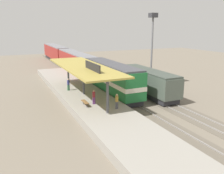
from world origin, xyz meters
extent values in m
plane|color=#706656|center=(2.00, 0.00, 0.00)|extent=(120.00, 120.00, 0.00)
cube|color=#5F5649|center=(0.00, 0.00, 0.02)|extent=(3.20, 110.00, 0.04)
cube|color=gray|center=(-0.72, 0.00, 0.08)|extent=(0.10, 110.00, 0.16)
cube|color=gray|center=(0.72, 0.00, 0.08)|extent=(0.10, 110.00, 0.16)
cube|color=#5F5649|center=(4.60, 0.00, 0.02)|extent=(3.20, 110.00, 0.04)
cube|color=gray|center=(3.88, 0.00, 0.08)|extent=(0.10, 110.00, 0.16)
cube|color=gray|center=(5.32, 0.00, 0.08)|extent=(0.10, 110.00, 0.16)
cube|color=gray|center=(-4.60, 0.00, 0.45)|extent=(6.00, 44.00, 0.90)
cylinder|color=#47474C|center=(-4.60, -8.00, 2.70)|extent=(0.28, 0.28, 3.60)
cylinder|color=#47474C|center=(-4.60, 0.00, 2.70)|extent=(0.28, 0.28, 3.60)
cylinder|color=#47474C|center=(-4.60, 8.00, 2.70)|extent=(0.28, 0.28, 3.60)
cube|color=#A38E3D|center=(-4.60, 0.00, 4.60)|extent=(5.20, 18.00, 0.20)
cube|color=black|center=(-4.60, -3.60, 5.15)|extent=(0.12, 4.80, 0.90)
cylinder|color=#333338|center=(-6.00, -5.41, 1.11)|extent=(0.07, 0.07, 0.42)
cylinder|color=#333338|center=(-6.00, -4.11, 1.11)|extent=(0.07, 0.07, 0.42)
cube|color=brown|center=(-6.00, -4.76, 1.36)|extent=(0.44, 1.70, 0.08)
cube|color=#28282D|center=(0.00, 1.19, 0.51)|extent=(2.60, 13.60, 0.70)
cube|color=#1E6B33|center=(0.00, 1.19, 2.61)|extent=(2.90, 14.40, 3.50)
cube|color=#424247|center=(0.00, 1.19, 4.48)|extent=(2.78, 14.11, 0.24)
cube|color=beige|center=(0.00, 1.19, 2.35)|extent=(2.93, 14.43, 0.56)
cube|color=#28282D|center=(0.00, 19.19, 0.51)|extent=(2.60, 19.20, 0.70)
cube|color=maroon|center=(0.00, 19.19, 2.51)|extent=(2.90, 20.00, 3.30)
cube|color=slate|center=(0.00, 19.19, 4.28)|extent=(2.78, 19.60, 0.24)
cube|color=#28282D|center=(0.00, 39.99, 0.51)|extent=(2.60, 19.20, 0.70)
cube|color=maroon|center=(0.00, 39.99, 2.51)|extent=(2.90, 20.00, 3.30)
cube|color=slate|center=(0.00, 39.99, 4.28)|extent=(2.78, 19.60, 0.24)
cube|color=#28282D|center=(4.60, -1.28, 0.51)|extent=(2.50, 11.20, 0.70)
cube|color=#4C564C|center=(4.60, -1.28, 2.16)|extent=(2.80, 12.00, 2.60)
cube|color=#3D453D|center=(4.60, -1.28, 3.58)|extent=(2.69, 11.76, 0.24)
cylinder|color=slate|center=(7.80, 2.86, 5.50)|extent=(0.28, 0.28, 11.00)
cube|color=#333338|center=(7.80, 2.86, 11.35)|extent=(1.10, 1.10, 0.70)
cylinder|color=#663375|center=(-4.96, -4.60, 1.32)|extent=(0.16, 0.16, 0.84)
cylinder|color=#663375|center=(-4.78, -4.60, 1.32)|extent=(0.16, 0.16, 0.84)
cylinder|color=maroon|center=(-4.87, -4.60, 2.06)|extent=(0.34, 0.34, 0.64)
sphere|color=tan|center=(-4.87, -4.60, 2.50)|extent=(0.23, 0.23, 0.23)
cylinder|color=#23603D|center=(-6.06, 2.71, 1.32)|extent=(0.16, 0.16, 0.84)
cylinder|color=#23603D|center=(-5.88, 2.71, 1.32)|extent=(0.16, 0.16, 0.84)
cylinder|color=navy|center=(-5.97, 2.71, 2.06)|extent=(0.34, 0.34, 0.64)
sphere|color=tan|center=(-5.97, 2.71, 2.50)|extent=(0.23, 0.23, 0.23)
cylinder|color=#4C4C51|center=(-3.26, -7.22, 1.32)|extent=(0.16, 0.16, 0.84)
cylinder|color=#4C4C51|center=(-3.08, -7.22, 1.32)|extent=(0.16, 0.16, 0.84)
cylinder|color=olive|center=(-3.17, -7.22, 2.06)|extent=(0.34, 0.34, 0.64)
sphere|color=tan|center=(-3.17, -7.22, 2.50)|extent=(0.23, 0.23, 0.23)
camera|label=1|loc=(-14.16, -30.20, 9.77)|focal=39.19mm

